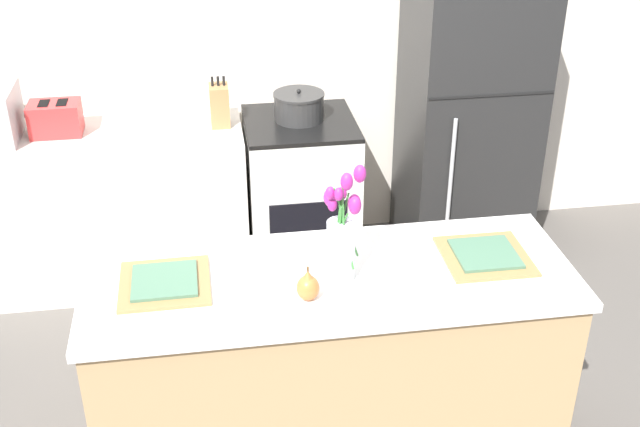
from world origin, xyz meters
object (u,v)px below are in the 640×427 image
Objects in this scene: plate_setting_left at (165,282)px; knife_block at (220,105)px; pear_figurine at (308,286)px; toaster at (55,118)px; stove_range at (301,193)px; flower_vase at (342,236)px; refrigerator at (468,111)px; plate_setting_right at (485,255)px; cooking_pot at (299,106)px.

plate_setting_left is 1.20× the size of knife_block.
toaster is (-1.07, 1.76, -0.01)m from pear_figurine.
pear_figurine is 2.06m from toaster.
stove_range is at bearing -1.05° from toaster.
flower_vase is 3.34× the size of pear_figurine.
refrigerator is 6.55× the size of knife_block.
plate_setting_right is (1.19, 0.00, 0.00)m from plate_setting_left.
plate_setting_left is 1.74m from cooking_pot.
knife_block is at bearing -0.56° from toaster.
toaster is (-0.58, 1.60, 0.03)m from plate_setting_left.
toaster is at bearing 121.35° from pear_figurine.
toaster is (-1.28, 0.02, 0.53)m from stove_range.
refrigerator is 5.45× the size of plate_setting_right.
knife_block is at bearing 177.97° from stove_range.
pear_figurine reaches higher than plate_setting_left.
plate_setting_left is 1.70m from toaster.
flower_vase is at bearing -121.93° from refrigerator.
pear_figurine is 0.49× the size of knife_block.
pear_figurine is 0.41× the size of plate_setting_left.
stove_range is 0.50× the size of refrigerator.
plate_setting_right is (0.56, 0.06, -0.17)m from flower_vase.
refrigerator reaches higher than stove_range.
knife_block is at bearing 102.45° from flower_vase.
knife_block reaches higher than plate_setting_left.
stove_range is at bearing 87.72° from flower_vase.
cooking_pot is (0.20, 1.77, -0.02)m from pear_figurine.
toaster is 1.04× the size of knife_block.
toaster and cooking_pot have the same top height.
pear_figurine is at bearing -58.65° from toaster.
refrigerator reaches higher than cooking_pot.
refrigerator reaches higher than pear_figurine.
stove_range is 1.83m from pear_figurine.
stove_range is 3.28× the size of knife_block.
plate_setting_left is 1.16× the size of toaster.
plate_setting_right is at bearing 0.00° from plate_setting_left.
pear_figurine is at bearing -82.70° from knife_block.
plate_setting_right is 2.39m from toaster.
stove_range is 2.00× the size of flower_vase.
knife_block is at bearing 97.30° from pear_figurine.
plate_setting_left and plate_setting_right have the same top height.
cooking_pot is 0.43m from knife_block.
toaster reaches higher than plate_setting_left.
pear_figurine reaches higher than cooking_pot.
cooking_pot is (-0.00, 0.03, 0.52)m from stove_range.
stove_range is 1.79m from plate_setting_left.
flower_vase reaches higher than knife_block.
refrigerator is at bearing -0.58° from toaster.
refrigerator reaches higher than flower_vase.
flower_vase is at bearing -53.74° from toaster.
knife_block is (-0.43, -0.01, 0.04)m from cooking_pot.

